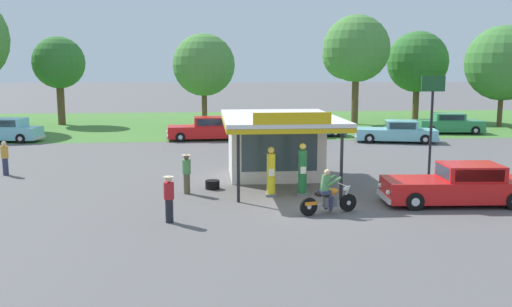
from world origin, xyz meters
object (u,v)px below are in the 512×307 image
object	(u,v)px
parked_car_back_row_centre	(207,130)
bystander_admiring_sedan	(169,198)
parked_car_back_row_right	(2,131)
spare_tire_stack	(212,185)
featured_classic_sedan	(459,186)
bystander_chatting_near_pumps	(187,173)
parked_car_back_row_far_left	(307,127)
bystander_standing_back_lot	(5,157)
gas_pump_offside	(302,172)
parked_car_back_row_centre_left	(450,124)
roadside_pole_sign	(432,108)
gas_pump_nearside	(271,174)
motorcycle_with_rider	(328,195)
parked_car_second_row_spare	(397,132)

from	to	relation	value
parked_car_back_row_centre	bystander_admiring_sedan	distance (m)	20.59
parked_car_back_row_right	spare_tire_stack	distance (m)	21.25
featured_classic_sedan	bystander_chatting_near_pumps	size ratio (longest dim) A/B	3.48
parked_car_back_row_far_left	bystander_standing_back_lot	distance (m)	21.25
parked_car_back_row_centre	gas_pump_offside	bearing A→B (deg)	-77.55
parked_car_back_row_far_left	parked_car_back_row_centre_left	xyz separation A→B (m)	(11.18, 0.84, -0.00)
gas_pump_offside	parked_car_back_row_far_left	size ratio (longest dim) A/B	0.38
parked_car_back_row_far_left	parked_car_back_row_centre_left	distance (m)	11.21
parked_car_back_row_right	bystander_admiring_sedan	size ratio (longest dim) A/B	3.61
bystander_chatting_near_pumps	roadside_pole_sign	world-z (taller)	roadside_pole_sign
featured_classic_sedan	roadside_pole_sign	distance (m)	5.68
gas_pump_nearside	parked_car_back_row_centre	world-z (taller)	gas_pump_nearside
parked_car_back_row_centre_left	roadside_pole_sign	world-z (taller)	roadside_pole_sign
parked_car_back_row_right	gas_pump_offside	bearing A→B (deg)	-44.70
gas_pump_offside	parked_car_back_row_right	xyz separation A→B (m)	(-17.60, 17.42, -0.23)
motorcycle_with_rider	parked_car_back_row_right	size ratio (longest dim) A/B	0.38
parked_car_second_row_spare	featured_classic_sedan	bearing A→B (deg)	-101.69
gas_pump_nearside	bystander_chatting_near_pumps	size ratio (longest dim) A/B	1.22
spare_tire_stack	roadside_pole_sign	bearing A→B (deg)	9.06
gas_pump_nearside	bystander_admiring_sedan	distance (m)	5.10
motorcycle_with_rider	bystander_chatting_near_pumps	bearing A→B (deg)	144.91
bystander_standing_back_lot	roadside_pole_sign	size ratio (longest dim) A/B	0.35
gas_pump_offside	spare_tire_stack	xyz separation A→B (m)	(-3.55, 1.49, -0.78)
featured_classic_sedan	parked_car_back_row_centre_left	distance (m)	23.04
gas_pump_offside	parked_car_second_row_spare	distance (m)	17.34
parked_car_back_row_right	bystander_standing_back_lot	size ratio (longest dim) A/B	3.50
gas_pump_nearside	spare_tire_stack	bearing A→B (deg)	147.00
parked_car_second_row_spare	roadside_pole_sign	distance (m)	12.26
parked_car_back_row_far_left	parked_car_back_row_centre	xyz separation A→B (m)	(-7.30, -1.26, -0.00)
motorcycle_with_rider	parked_car_second_row_spare	world-z (taller)	motorcycle_with_rider
parked_car_second_row_spare	spare_tire_stack	bearing A→B (deg)	-133.32
parked_car_back_row_far_left	bystander_chatting_near_pumps	world-z (taller)	bystander_chatting_near_pumps
bystander_chatting_near_pumps	featured_classic_sedan	bearing A→B (deg)	-14.49
motorcycle_with_rider	gas_pump_nearside	bearing A→B (deg)	120.61
bystander_admiring_sedan	bystander_standing_back_lot	world-z (taller)	bystander_standing_back_lot
parked_car_back_row_right	parked_car_second_row_spare	distance (m)	26.74
motorcycle_with_rider	roadside_pole_sign	size ratio (longest dim) A/B	0.46
bystander_admiring_sedan	parked_car_back_row_centre	bearing A→B (deg)	86.54
motorcycle_with_rider	parked_car_second_row_spare	size ratio (longest dim) A/B	0.37
parked_car_back_row_right	motorcycle_with_rider	bearing A→B (deg)	-48.32
parked_car_back_row_right	bystander_chatting_near_pumps	world-z (taller)	bystander_chatting_near_pumps
parked_car_back_row_far_left	roadside_pole_sign	size ratio (longest dim) A/B	1.19
gas_pump_nearside	parked_car_back_row_right	world-z (taller)	gas_pump_nearside
parked_car_second_row_spare	bystander_admiring_sedan	world-z (taller)	bystander_admiring_sedan
parked_car_back_row_far_left	spare_tire_stack	distance (m)	18.32
gas_pump_offside	parked_car_back_row_right	distance (m)	24.76
bystander_admiring_sedan	parked_car_back_row_centre_left	bearing A→B (deg)	48.97
bystander_standing_back_lot	gas_pump_offside	bearing A→B (deg)	-21.87
parked_car_back_row_far_left	parked_car_back_row_centre_left	size ratio (longest dim) A/B	1.08
motorcycle_with_rider	bystander_standing_back_lot	world-z (taller)	bystander_standing_back_lot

